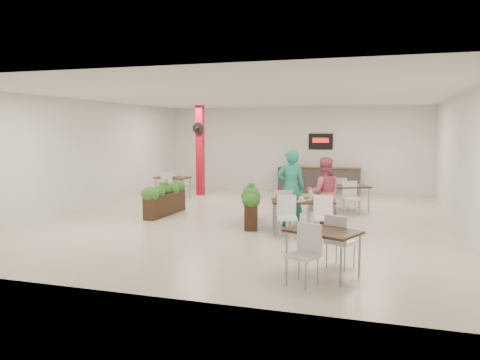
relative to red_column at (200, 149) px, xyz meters
name	(u,v)px	position (x,y,z in m)	size (l,w,h in m)	color
ground	(252,219)	(3.00, -3.79, -1.64)	(12.00, 12.00, 0.00)	beige
room_shell	(253,143)	(3.00, -3.79, 0.36)	(10.10, 12.10, 3.22)	white
red_column	(200,149)	(0.00, 0.00, 0.00)	(0.40, 0.41, 3.20)	#B60C20
service_counter	(319,180)	(4.00, 1.86, -1.15)	(3.00, 0.64, 2.20)	#2C2A27
main_table	(302,205)	(4.54, -5.08, -1.01)	(1.62, 1.89, 0.92)	black
diner_man	(291,188)	(4.14, -4.42, -0.70)	(0.69, 0.45, 1.88)	teal
diner_woman	(324,193)	(4.94, -4.42, -0.79)	(0.83, 0.64, 1.70)	#D35D74
planter_left	(165,197)	(0.55, -3.96, -1.13)	(0.48, 1.94, 1.01)	black
planter_right	(251,204)	(3.14, -4.42, -1.14)	(0.83, 1.91, 1.03)	black
side_table_a	(173,181)	(-0.54, -1.17, -1.02)	(1.16, 1.65, 0.92)	black
side_table_b	(344,189)	(5.23, -1.90, -1.01)	(1.54, 1.65, 0.92)	black
side_table_c	(323,238)	(5.39, -8.13, -1.03)	(1.31, 1.65, 0.92)	black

